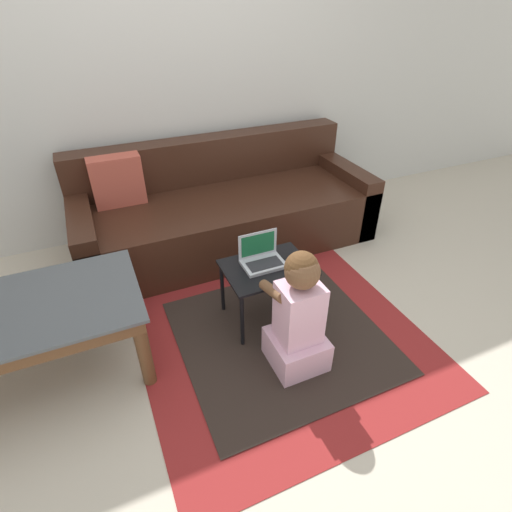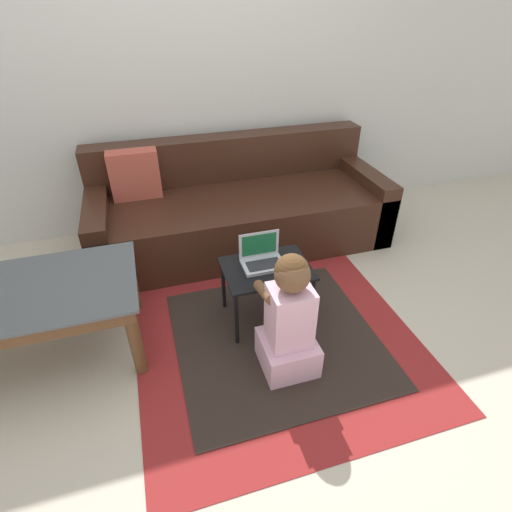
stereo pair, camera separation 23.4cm
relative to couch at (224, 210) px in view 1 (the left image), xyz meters
The scene contains 9 objects.
ground_plane 1.19m from the couch, 99.10° to the right, with size 16.00×16.00×0.00m, color beige.
wall_back 1.10m from the couch, 110.60° to the left, with size 9.00×0.06×2.50m.
area_rug 1.23m from the couch, 93.86° to the right, with size 1.64×1.61×0.01m.
couch is the anchor object (origin of this frame).
coffee_table 1.69m from the couch, 146.61° to the right, with size 1.19×0.66×0.47m.
laptop_desk 1.00m from the couch, 94.65° to the right, with size 0.51×0.38×0.39m.
laptop 0.97m from the couch, 95.77° to the right, with size 0.25×0.17×0.18m.
computer_mouse 1.04m from the couch, 84.14° to the right, with size 0.06×0.11×0.04m.
person_seated 1.40m from the couch, 93.68° to the right, with size 0.29×0.38×0.73m.
Camera 1 is at (-0.73, -1.58, 1.77)m, focal length 28.00 mm.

